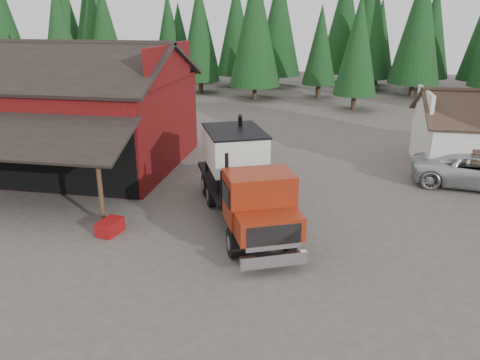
# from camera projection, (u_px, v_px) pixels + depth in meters

# --- Properties ---
(ground) EXTENTS (120.00, 120.00, 0.00)m
(ground) POSITION_uv_depth(u_px,v_px,m) (220.00, 260.00, 17.21)
(ground) COLOR #4D443D
(ground) RESTS_ON ground
(red_barn) EXTENTS (12.80, 13.63, 7.18)m
(red_barn) POSITION_uv_depth(u_px,v_px,m) (74.00, 119.00, 27.36)
(red_barn) COLOR maroon
(red_barn) RESTS_ON ground
(conifer_backdrop) EXTENTS (76.00, 16.00, 16.00)m
(conifer_backdrop) POSITION_uv_depth(u_px,v_px,m) (298.00, 89.00, 56.09)
(conifer_backdrop) COLOR #103216
(conifer_backdrop) RESTS_ON ground
(near_pine_a) EXTENTS (4.40, 4.40, 11.40)m
(near_pine_a) POSITION_uv_depth(u_px,v_px,m) (60.00, 37.00, 44.75)
(near_pine_a) COLOR #382619
(near_pine_a) RESTS_ON ground
(near_pine_b) EXTENTS (3.96, 3.96, 10.40)m
(near_pine_b) POSITION_uv_depth(u_px,v_px,m) (358.00, 45.00, 41.97)
(near_pine_b) COLOR #382619
(near_pine_b) RESTS_ON ground
(near_pine_d) EXTENTS (5.28, 5.28, 13.40)m
(near_pine_d) POSITION_uv_depth(u_px,v_px,m) (255.00, 25.00, 46.88)
(near_pine_d) COLOR #382619
(near_pine_d) RESTS_ON ground
(feed_truck) EXTENTS (6.01, 9.62, 4.24)m
(feed_truck) POSITION_uv_depth(u_px,v_px,m) (243.00, 177.00, 19.88)
(feed_truck) COLOR black
(feed_truck) RESTS_ON ground
(silver_car) EXTENTS (6.73, 3.87, 1.77)m
(silver_car) POSITION_uv_depth(u_px,v_px,m) (476.00, 170.00, 24.22)
(silver_car) COLOR #B9BDC2
(silver_car) RESTS_ON ground
(equip_box) EXTENTS (0.92, 1.23, 0.60)m
(equip_box) POSITION_uv_depth(u_px,v_px,m) (110.00, 227.00, 19.15)
(equip_box) COLOR maroon
(equip_box) RESTS_ON ground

